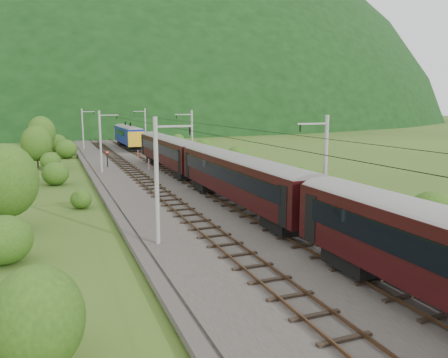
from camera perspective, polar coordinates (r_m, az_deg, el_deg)
name	(u,v)px	position (r m, az deg, el deg)	size (l,w,h in m)	color
ground	(247,237)	(30.37, 3.00, -7.60)	(600.00, 600.00, 0.00)	#2F4A17
railbed	(200,205)	(39.32, -3.09, -3.37)	(14.00, 220.00, 0.30)	#38332D
track_left	(175,204)	(38.60, -6.48, -3.33)	(2.40, 220.00, 0.27)	brown
track_right	(225,200)	(40.08, 0.17, -2.78)	(2.40, 220.00, 0.27)	brown
catenary_left	(101,140)	(58.82, -15.77, 4.91)	(2.54, 192.28, 8.00)	gray
catenary_right	(191,138)	(61.29, -4.27, 5.42)	(2.54, 192.28, 8.00)	gray
overhead_wires	(200,127)	(38.36, -3.18, 6.80)	(4.83, 198.00, 0.03)	black
mountain_main	(71,120)	(286.73, -19.38, 7.32)	(504.00, 360.00, 244.00)	black
train	(239,170)	(36.75, 1.92, 1.20)	(3.05, 123.09, 5.31)	black
hazard_post_near	(149,164)	(60.19, -9.79, 1.92)	(0.16, 0.16, 1.48)	red
hazard_post_far	(138,156)	(69.68, -11.16, 3.01)	(0.18, 0.18, 1.72)	red
signal	(107,158)	(63.85, -15.00, 2.68)	(0.25, 0.25, 2.23)	black
vegetation_left	(26,167)	(47.78, -24.45, 1.48)	(13.67, 145.77, 7.03)	#254A13
vegetation_right	(280,174)	(48.95, 7.26, 0.68)	(6.10, 104.72, 3.04)	#254A13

